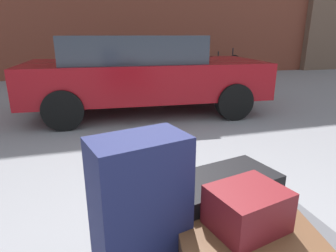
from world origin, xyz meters
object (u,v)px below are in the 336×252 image
(parked_car, at_px, (143,72))
(bollard_kerb_mid, at_px, (237,76))
(suitcase_navy_rear_left, at_px, (141,212))
(duffel_bag_maroon_topmost_pile, at_px, (248,208))
(suitcase_brown_front_left, at_px, (244,251))
(bicycle_leaning, at_px, (222,65))
(bollard_kerb_near, at_px, (187,78))
(duffel_bag_black_rear_right, at_px, (222,203))

(parked_car, distance_m, bollard_kerb_mid, 3.84)
(suitcase_navy_rear_left, relative_size, duffel_bag_maroon_topmost_pile, 2.20)
(suitcase_brown_front_left, height_order, suitcase_navy_rear_left, suitcase_navy_rear_left)
(suitcase_brown_front_left, distance_m, duffel_bag_maroon_topmost_pile, 0.23)
(suitcase_brown_front_left, xyz_separation_m, suitcase_navy_rear_left, (-0.46, 0.12, 0.22))
(bicycle_leaning, xyz_separation_m, bollard_kerb_near, (-2.02, -1.99, -0.08))
(suitcase_navy_rear_left, bearing_deg, bollard_kerb_mid, 43.58)
(duffel_bag_black_rear_right, xyz_separation_m, bollard_kerb_near, (1.97, 6.18, -0.23))
(parked_car, relative_size, bollard_kerb_mid, 7.57)
(duffel_bag_black_rear_right, distance_m, suitcase_navy_rear_left, 0.58)
(suitcase_navy_rear_left, height_order, bollard_kerb_near, suitcase_navy_rear_left)
(suitcase_brown_front_left, relative_size, bicycle_leaning, 0.36)
(suitcase_brown_front_left, relative_size, bollard_kerb_mid, 1.07)
(parked_car, distance_m, bollard_kerb_near, 2.72)
(suitcase_brown_front_left, distance_m, bollard_kerb_mid, 7.42)
(suitcase_navy_rear_left, height_order, bicycle_leaning, suitcase_navy_rear_left)
(suitcase_brown_front_left, bearing_deg, suitcase_navy_rear_left, 175.25)
(duffel_bag_maroon_topmost_pile, xyz_separation_m, bicycle_leaning, (4.03, 8.50, -0.33))
(duffel_bag_black_rear_right, distance_m, bollard_kerb_near, 6.49)
(suitcase_navy_rear_left, distance_m, duffel_bag_maroon_topmost_pile, 0.48)
(duffel_bag_maroon_topmost_pile, bearing_deg, bollard_kerb_mid, 48.45)
(bollard_kerb_mid, bearing_deg, parked_car, -146.22)
(bicycle_leaning, bearing_deg, suitcase_brown_front_left, -115.37)
(suitcase_navy_rear_left, distance_m, bicycle_leaning, 9.52)
(duffel_bag_maroon_topmost_pile, relative_size, bicycle_leaning, 0.19)
(duffel_bag_black_rear_right, xyz_separation_m, parked_car, (0.33, 4.06, 0.24))
(suitcase_brown_front_left, height_order, duffel_bag_maroon_topmost_pile, duffel_bag_maroon_topmost_pile)
(parked_car, xyz_separation_m, bollard_kerb_near, (1.64, 2.12, -0.47))
(suitcase_brown_front_left, bearing_deg, bicycle_leaning, 74.62)
(bicycle_leaning, relative_size, bollard_kerb_mid, 2.96)
(suitcase_brown_front_left, height_order, bicycle_leaning, bicycle_leaning)
(suitcase_brown_front_left, bearing_deg, duffel_bag_black_rear_right, 92.06)
(bollard_kerb_near, relative_size, bollard_kerb_mid, 1.00)
(duffel_bag_black_rear_right, bearing_deg, bicycle_leaning, 51.77)
(parked_car, height_order, bollard_kerb_mid, parked_car)
(duffel_bag_black_rear_right, relative_size, bicycle_leaning, 0.35)
(duffel_bag_black_rear_right, bearing_deg, duffel_bag_maroon_topmost_pile, -110.16)
(duffel_bag_maroon_topmost_pile, xyz_separation_m, bollard_kerb_near, (2.02, 6.51, -0.41))
(parked_car, distance_m, bicycle_leaning, 5.51)
(duffel_bag_black_rear_right, bearing_deg, parked_car, 73.08)
(parked_car, bearing_deg, duffel_bag_black_rear_right, -94.69)
(suitcase_navy_rear_left, bearing_deg, suitcase_brown_front_left, -29.03)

